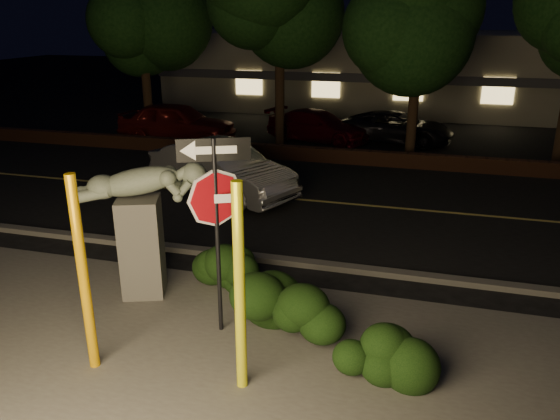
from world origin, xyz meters
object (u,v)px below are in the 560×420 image
object	(u,v)px
silver_sedan	(221,169)
parked_car_darkred	(318,126)
yellow_pole_left	(83,276)
sculpture	(141,216)
signpost	(216,199)
parked_car_dark	(397,127)
yellow_pole_right	(240,291)
parked_car_red	(177,123)

from	to	relation	value
silver_sedan	parked_car_darkred	size ratio (longest dim) A/B	1.08
yellow_pole_left	sculpture	bearing A→B (deg)	98.57
signpost	parked_car_dark	distance (m)	15.14
signpost	silver_sedan	xyz separation A→B (m)	(-2.56, 6.67, -1.52)
yellow_pole_right	parked_car_red	xyz separation A→B (m)	(-7.59, 13.92, -0.69)
signpost	silver_sedan	bearing A→B (deg)	87.23
yellow_pole_left	signpost	bearing A→B (deg)	44.38
parked_car_darkred	parked_car_dark	world-z (taller)	parked_car_darkred
yellow_pole_left	yellow_pole_right	bearing A→B (deg)	3.73
parked_car_dark	yellow_pole_right	bearing A→B (deg)	-172.80
yellow_pole_right	parked_car_red	bearing A→B (deg)	118.59
signpost	parked_car_red	world-z (taller)	signpost
yellow_pole_left	parked_car_darkred	bearing A→B (deg)	89.72
silver_sedan	parked_car_darkred	distance (m)	7.81
signpost	parked_car_dark	bearing A→B (deg)	59.54
yellow_pole_left	parked_car_darkred	size ratio (longest dim) A/B	0.69
yellow_pole_right	silver_sedan	size ratio (longest dim) A/B	0.65
sculpture	parked_car_darkred	distance (m)	13.59
signpost	parked_car_darkred	distance (m)	14.55
yellow_pole_left	signpost	size ratio (longest dim) A/B	0.92
yellow_pole_right	signpost	bearing A→B (deg)	122.54
yellow_pole_right	yellow_pole_left	bearing A→B (deg)	-176.27
parked_car_red	parked_car_dark	bearing A→B (deg)	-74.20
parked_car_red	sculpture	bearing A→B (deg)	-156.30
yellow_pole_left	sculpture	xyz separation A→B (m)	(-0.34, 2.25, 0.06)
yellow_pole_left	parked_car_red	bearing A→B (deg)	110.80
yellow_pole_left	silver_sedan	world-z (taller)	yellow_pole_left
sculpture	parked_car_dark	size ratio (longest dim) A/B	0.56
signpost	parked_car_darkred	size ratio (longest dim) A/B	0.75
sculpture	parked_car_darkred	size ratio (longest dim) A/B	0.58
silver_sedan	parked_car_dark	bearing A→B (deg)	-2.56
parked_car_dark	silver_sedan	bearing A→B (deg)	163.03
yellow_pole_right	parked_car_dark	world-z (taller)	yellow_pole_right
yellow_pole_right	signpost	xyz separation A→B (m)	(-0.80, 1.26, 0.78)
signpost	yellow_pole_left	bearing A→B (deg)	-159.37
parked_car_darkred	sculpture	bearing A→B (deg)	-166.55
sculpture	parked_car_red	world-z (taller)	sculpture
yellow_pole_left	parked_car_dark	world-z (taller)	yellow_pole_left
yellow_pole_left	yellow_pole_right	xyz separation A→B (m)	(2.24, 0.15, 0.02)
sculpture	parked_car_dark	bearing A→B (deg)	55.62
sculpture	parked_car_red	xyz separation A→B (m)	(-5.00, 11.82, -0.73)
signpost	parked_car_dark	world-z (taller)	signpost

